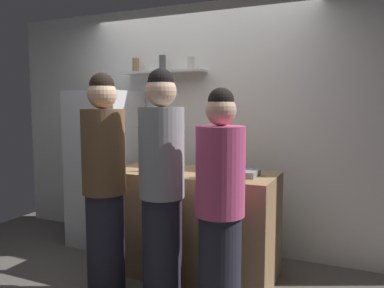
{
  "coord_description": "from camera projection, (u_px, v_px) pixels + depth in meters",
  "views": [
    {
      "loc": [
        1.62,
        -2.55,
        1.53
      ],
      "look_at": [
        0.24,
        0.52,
        1.19
      ],
      "focal_mm": 35.57,
      "sensor_mm": 36.0,
      "label": 1
    }
  ],
  "objects": [
    {
      "name": "wine_bottle_pale_glass",
      "position": [
        113.0,
        158.0,
        3.42
      ],
      "size": [
        0.07,
        0.07,
        0.33
      ],
      "color": "#B2BFB2",
      "rests_on": "counter"
    },
    {
      "name": "counter",
      "position": [
        192.0,
        223.0,
        3.45
      ],
      "size": [
        1.5,
        0.67,
        0.94
      ],
      "primitive_type": "cube",
      "color": "#9E7A51",
      "rests_on": "ground"
    },
    {
      "name": "refrigerator",
      "position": [
        105.0,
        168.0,
        4.2
      ],
      "size": [
        0.67,
        0.63,
        1.69
      ],
      "color": "silver",
      "rests_on": "ground"
    },
    {
      "name": "person_pink_top",
      "position": [
        220.0,
        210.0,
        2.62
      ],
      "size": [
        0.34,
        0.34,
        1.65
      ],
      "rotation": [
        0.0,
        0.0,
        1.51
      ],
      "color": "#262633",
      "rests_on": "ground"
    },
    {
      "name": "baking_pan",
      "position": [
        238.0,
        173.0,
        3.22
      ],
      "size": [
        0.34,
        0.24,
        0.05
      ],
      "primitive_type": "cube",
      "color": "gray",
      "rests_on": "counter"
    },
    {
      "name": "wine_bottle_amber_glass",
      "position": [
        157.0,
        158.0,
        3.42
      ],
      "size": [
        0.07,
        0.07,
        0.32
      ],
      "color": "#472814",
      "rests_on": "counter"
    },
    {
      "name": "water_bottle_plastic",
      "position": [
        172.0,
        158.0,
        3.59
      ],
      "size": [
        0.09,
        0.09,
        0.22
      ],
      "color": "silver",
      "rests_on": "counter"
    },
    {
      "name": "utensil_holder",
      "position": [
        208.0,
        171.0,
        3.09
      ],
      "size": [
        0.12,
        0.12,
        0.2
      ],
      "color": "#B2B2B7",
      "rests_on": "counter"
    },
    {
      "name": "person_grey_hoodie",
      "position": [
        162.0,
        190.0,
        2.84
      ],
      "size": [
        0.34,
        0.34,
        1.8
      ],
      "rotation": [
        0.0,
        0.0,
        4.88
      ],
      "color": "#262633",
      "rests_on": "ground"
    },
    {
      "name": "person_brown_jacket",
      "position": [
        104.0,
        187.0,
        3.0
      ],
      "size": [
        0.34,
        0.34,
        1.78
      ],
      "rotation": [
        0.0,
        0.0,
        0.85
      ],
      "color": "#262633",
      "rests_on": "ground"
    },
    {
      "name": "back_wall_assembly",
      "position": [
        199.0,
        126.0,
        4.13
      ],
      "size": [
        4.8,
        0.32,
        2.6
      ],
      "color": "white",
      "rests_on": "ground"
    }
  ]
}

